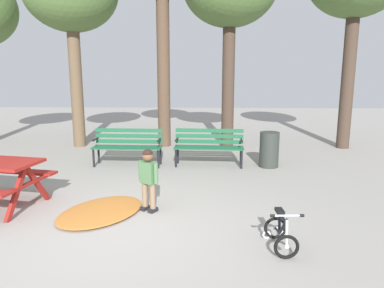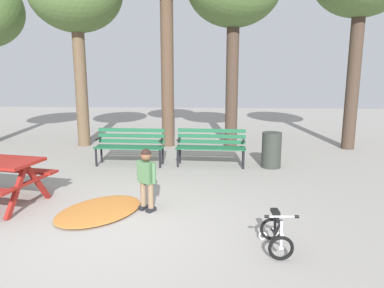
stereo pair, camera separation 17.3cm
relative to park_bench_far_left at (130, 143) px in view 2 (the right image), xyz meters
name	(u,v)px [view 2 (the right image)]	position (x,y,z in m)	size (l,w,h in m)	color
ground	(105,231)	(0.48, -3.63, -0.51)	(36.00, 36.00, 0.00)	gray
park_bench_far_left	(130,143)	(0.00, 0.00, 0.00)	(1.61, 0.51, 0.85)	#195133
park_bench_left	(211,144)	(1.90, 0.04, 0.00)	(1.62, 0.53, 0.85)	#195133
child_standing	(146,175)	(0.93, -2.85, 0.07)	(0.33, 0.27, 1.00)	#7F664C
kids_bicycle	(276,234)	(2.74, -4.01, -0.31)	(0.39, 0.58, 0.54)	black
leaf_pile	(99,210)	(0.20, -2.98, -0.48)	(1.50, 1.05, 0.07)	#B26B2D
trash_bin	(271,150)	(3.29, -0.05, -0.10)	(0.44, 0.44, 0.81)	#2D332D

